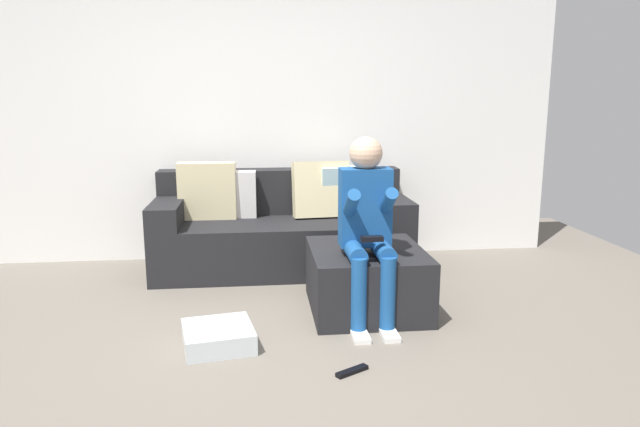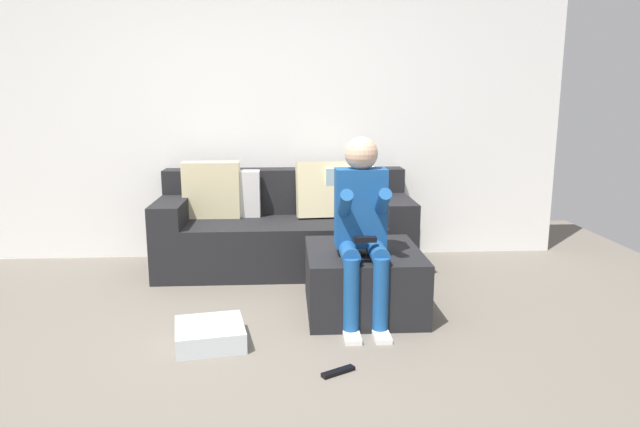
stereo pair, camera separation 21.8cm
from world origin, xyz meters
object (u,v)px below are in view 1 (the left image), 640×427
couch_sectional (282,228)px  ottoman (366,279)px  person_seated (367,219)px  storage_bin (218,336)px  remote_near_ottoman (352,371)px

couch_sectional → ottoman: (0.53, -1.06, -0.13)m
person_seated → storage_bin: (-0.94, -0.32, -0.61)m
couch_sectional → remote_near_ottoman: bearing=-82.0°
ottoman → remote_near_ottoman: ottoman is taller
couch_sectional → person_seated: (0.49, -1.25, 0.33)m
ottoman → person_seated: bearing=-101.8°
ottoman → storage_bin: bearing=-152.7°
ottoman → storage_bin: 1.11m
couch_sectional → ottoman: bearing=-63.5°
couch_sectional → remote_near_ottoman: 2.03m
ottoman → remote_near_ottoman: size_ratio=4.29×
storage_bin → remote_near_ottoman: size_ratio=2.03×
ottoman → remote_near_ottoman: bearing=-105.3°
couch_sectional → storage_bin: size_ratio=5.29×
remote_near_ottoman → storage_bin: bearing=119.8°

